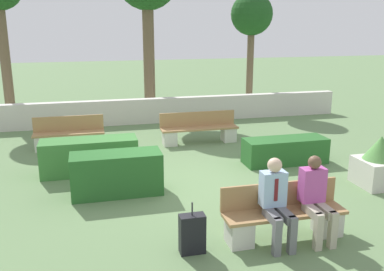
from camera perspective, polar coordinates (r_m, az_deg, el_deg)
name	(u,v)px	position (r m, az deg, el deg)	size (l,w,h in m)	color
ground_plane	(184,184)	(9.05, -1.08, -6.43)	(60.00, 60.00, 0.00)	#607F51
perimeter_wall	(146,111)	(14.37, -6.22, 3.27)	(13.74, 0.30, 0.83)	beige
bench_front	(284,218)	(6.95, 12.11, -10.67)	(1.95, 0.49, 0.85)	#A37A4C
bench_left_side	(199,131)	(11.97, 0.96, 0.62)	(2.17, 0.49, 0.85)	#A37A4C
bench_right_side	(69,137)	(11.88, -16.05, -0.13)	(1.85, 0.49, 0.85)	#A37A4C
person_seated_man	(276,198)	(6.58, 11.14, -8.20)	(0.38, 0.63, 1.34)	slate
person_seated_woman	(316,195)	(6.88, 16.19, -7.62)	(0.38, 0.63, 1.32)	#B2A893
hedge_block_near_left	(285,151)	(10.49, 12.29, -1.99)	(2.00, 0.69, 0.61)	#286028
hedge_block_near_right	(117,174)	(8.53, -10.01, -5.02)	(1.75, 0.69, 0.83)	#286028
hedge_block_mid_left	(90,156)	(9.83, -13.50, -2.69)	(2.12, 0.68, 0.78)	#3D7A38
planter_corner_left	(379,163)	(9.61, 23.64, -3.42)	(0.83, 0.83, 1.06)	beige
suitcase	(192,234)	(6.40, 0.03, -12.97)	(0.37, 0.20, 0.80)	black
tree_center_right	(252,17)	(16.61, 7.96, 15.38)	(1.56, 1.56, 4.35)	brown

